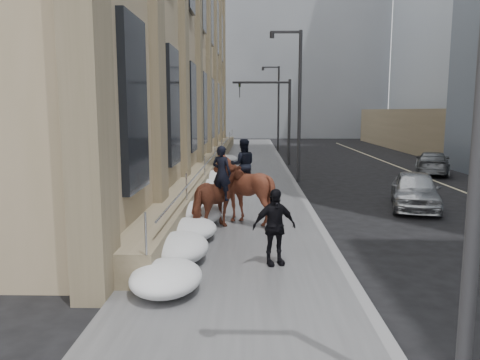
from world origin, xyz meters
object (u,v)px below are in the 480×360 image
object	(u,v)px
car_grey	(432,163)
mounted_horse_right	(243,186)
mounted_horse_left	(219,197)
pedestrian	(274,227)
car_silver	(415,190)

from	to	relation	value
car_grey	mounted_horse_right	bearing A→B (deg)	70.02
mounted_horse_left	car_grey	xyz separation A→B (m)	(12.03, 14.25, -0.49)
mounted_horse_left	pedestrian	bearing A→B (deg)	138.80
mounted_horse_right	car_grey	size ratio (longest dim) A/B	0.59
pedestrian	car_silver	xyz separation A→B (m)	(5.91, 7.33, -0.32)
car_grey	mounted_horse_left	bearing A→B (deg)	70.19
mounted_horse_left	mounted_horse_right	bearing A→B (deg)	-104.35
car_silver	mounted_horse_right	bearing A→B (deg)	-140.51
mounted_horse_right	pedestrian	size ratio (longest dim) A/B	1.50
pedestrian	car_grey	world-z (taller)	pedestrian
pedestrian	car_grey	size ratio (longest dim) A/B	0.40
mounted_horse_right	pedestrian	bearing A→B (deg)	94.13
mounted_horse_left	car_silver	world-z (taller)	mounted_horse_left
mounted_horse_right	car_grey	bearing A→B (deg)	-137.38
mounted_horse_left	car_grey	distance (m)	18.66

